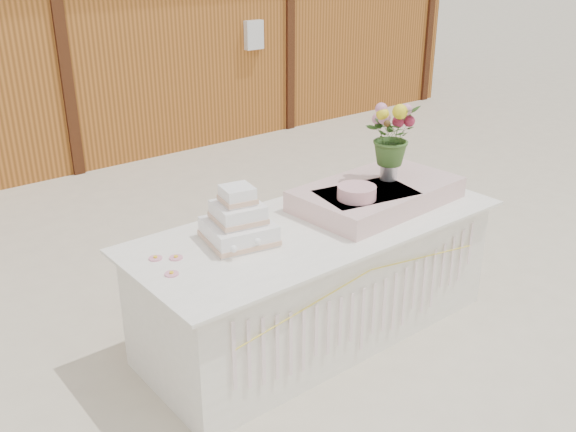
% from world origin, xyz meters
% --- Properties ---
extents(ground, '(80.00, 80.00, 0.00)m').
position_xyz_m(ground, '(0.00, 0.00, 0.00)').
color(ground, beige).
rests_on(ground, ground).
extents(cake_table, '(2.40, 1.00, 0.77)m').
position_xyz_m(cake_table, '(0.00, -0.00, 0.39)').
color(cake_table, white).
rests_on(cake_table, ground).
extents(wedding_cake, '(0.44, 0.44, 0.34)m').
position_xyz_m(wedding_cake, '(-0.53, 0.10, 0.88)').
color(wedding_cake, white).
rests_on(wedding_cake, cake_table).
extents(pink_cake_stand, '(0.31, 0.31, 0.22)m').
position_xyz_m(pink_cake_stand, '(0.22, -0.10, 0.89)').
color(pink_cake_stand, silver).
rests_on(pink_cake_stand, cake_table).
extents(satin_runner, '(1.12, 0.69, 0.14)m').
position_xyz_m(satin_runner, '(0.51, 0.00, 0.84)').
color(satin_runner, beige).
rests_on(satin_runner, cake_table).
extents(flower_vase, '(0.11, 0.11, 0.16)m').
position_xyz_m(flower_vase, '(0.64, 0.03, 0.99)').
color(flower_vase, silver).
rests_on(flower_vase, satin_runner).
extents(bouquet, '(0.42, 0.39, 0.38)m').
position_xyz_m(bouquet, '(0.64, 0.03, 1.26)').
color(bouquet, '#3C6227').
rests_on(bouquet, flower_vase).
extents(loose_flowers, '(0.28, 0.39, 0.02)m').
position_xyz_m(loose_flowers, '(-0.99, 0.08, 0.78)').
color(loose_flowers, pink).
rests_on(loose_flowers, cake_table).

